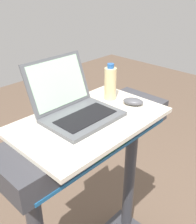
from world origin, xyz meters
TOP-DOWN VIEW (x-y plane):
  - desk_board at (0.00, 0.70)m, footprint 0.69×0.43m
  - laptop at (-0.03, 0.77)m, footprint 0.32×0.33m
  - computer_mouse at (0.24, 0.64)m, footprint 0.10×0.12m
  - water_bottle at (0.22, 0.77)m, footprint 0.06×0.06m

SIDE VIEW (x-z plane):
  - desk_board at x=0.00m, z-range 1.10..1.12m
  - computer_mouse at x=0.24m, z-range 1.12..1.15m
  - laptop at x=-0.03m, z-range 1.05..1.29m
  - water_bottle at x=0.22m, z-range 1.11..1.30m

